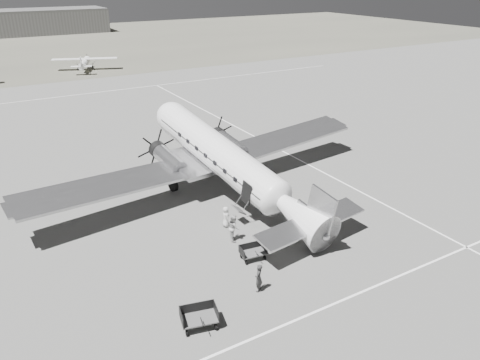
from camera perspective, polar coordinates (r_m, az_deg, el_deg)
name	(u,v)px	position (r m, az deg, el deg)	size (l,w,h in m)	color
ground	(200,204)	(35.36, -4.90, -2.99)	(260.00, 260.00, 0.00)	slate
taxi_line_near	(319,310)	(25.40, 9.57, -15.41)	(60.00, 0.15, 0.01)	white
taxi_line_right	(324,173)	(41.38, 10.21, 0.87)	(0.15, 80.00, 0.01)	white
taxi_line_horizon	(77,95)	(71.68, -19.22, 9.79)	(90.00, 0.15, 0.01)	white
grass_infield	(23,47)	(125.34, -24.90, 14.54)	(260.00, 90.00, 0.01)	#5E5D4F
hangar_main	(28,22)	(150.26, -24.44, 17.14)	(42.00, 14.00, 6.60)	slate
dc3_airliner	(227,162)	(35.24, -1.65, 2.17)	(30.38, 21.08, 5.79)	#B1B1B3
light_plane_right	(85,64)	(89.62, -18.38, 13.30)	(11.31, 9.18, 2.35)	white
baggage_cart_near	(253,252)	(28.66, 1.60, -8.82)	(1.63, 1.15, 0.92)	#4F4F4F
baggage_cart_far	(199,318)	(23.90, -5.00, -16.41)	(1.89, 1.33, 1.07)	#4F4F4F
ground_crew	(259,278)	(25.90, 2.28, -11.85)	(0.60, 0.40, 1.66)	#2D2D2D
ramp_agent	(234,227)	(30.37, -0.76, -5.80)	(0.87, 0.68, 1.79)	#B1B2AF
passenger	(226,217)	(31.97, -1.74, -4.50)	(0.73, 0.47, 1.48)	silver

